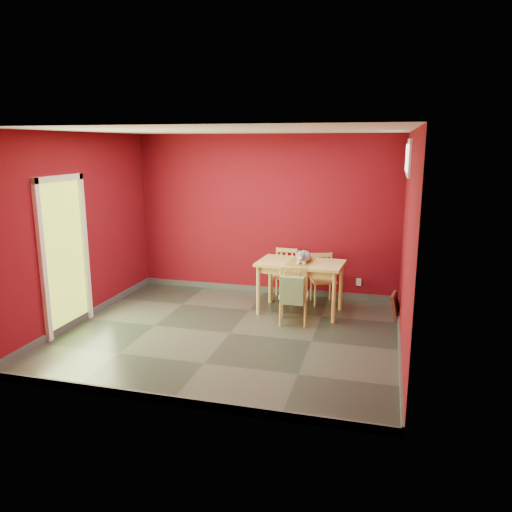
% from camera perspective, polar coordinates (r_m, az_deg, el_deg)
% --- Properties ---
extents(ground, '(4.50, 4.50, 0.00)m').
position_cam_1_polar(ground, '(6.93, -2.99, -8.78)').
color(ground, '#2D342D').
rests_on(ground, ground).
extents(room_shell, '(4.50, 4.50, 4.50)m').
position_cam_1_polar(room_shell, '(6.91, -3.00, -8.39)').
color(room_shell, '#630A13').
rests_on(room_shell, ground).
extents(doorway, '(0.06, 1.01, 2.13)m').
position_cam_1_polar(doorway, '(7.26, -21.11, 0.64)').
color(doorway, '#B7D838').
rests_on(doorway, ground).
extents(window, '(0.05, 0.90, 0.50)m').
position_cam_1_polar(window, '(7.13, 17.01, 10.68)').
color(window, white).
rests_on(window, room_shell).
extents(outlet_plate, '(0.08, 0.02, 0.12)m').
position_cam_1_polar(outlet_plate, '(8.43, 11.65, -2.93)').
color(outlet_plate, silver).
rests_on(outlet_plate, room_shell).
extents(dining_table, '(1.32, 0.83, 0.80)m').
position_cam_1_polar(dining_table, '(7.57, 5.11, -1.39)').
color(dining_table, '#D5BA63').
rests_on(dining_table, ground).
extents(table_runner, '(0.38, 0.71, 0.35)m').
position_cam_1_polar(table_runner, '(7.45, 4.97, -1.26)').
color(table_runner, olive).
rests_on(table_runner, dining_table).
extents(chair_far_left, '(0.40, 0.40, 0.83)m').
position_cam_1_polar(chair_far_left, '(8.31, 3.31, -2.02)').
color(chair_far_left, '#D5BA63').
rests_on(chair_far_left, ground).
extents(chair_far_right, '(0.48, 0.48, 0.80)m').
position_cam_1_polar(chair_far_right, '(8.16, 7.63, -2.51)').
color(chair_far_right, '#D5BA63').
rests_on(chair_far_right, ground).
extents(chair_near, '(0.46, 0.46, 0.87)m').
position_cam_1_polar(chair_near, '(7.15, 4.31, -4.32)').
color(chair_near, '#D5BA63').
rests_on(chair_near, ground).
extents(tote_bag, '(0.33, 0.19, 0.46)m').
position_cam_1_polar(tote_bag, '(6.91, 4.14, -3.95)').
color(tote_bag, '#6D925D').
rests_on(tote_bag, chair_near).
extents(cat, '(0.30, 0.50, 0.24)m').
position_cam_1_polar(cat, '(7.50, 5.46, 0.19)').
color(cat, slate).
rests_on(cat, table_runner).
extents(picture_frame, '(0.18, 0.40, 0.39)m').
position_cam_1_polar(picture_frame, '(7.69, 15.65, -5.52)').
color(picture_frame, '#572920').
rests_on(picture_frame, ground).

